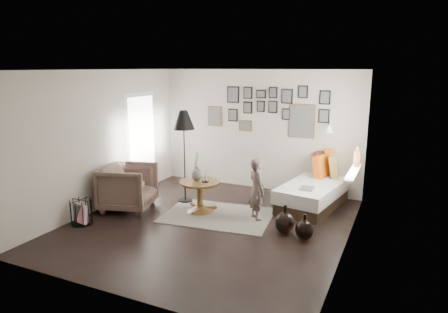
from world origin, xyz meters
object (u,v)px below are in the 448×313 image
at_px(floor_lamp, 184,123).
at_px(demijohn_large, 285,223).
at_px(armchair, 128,187).
at_px(child, 256,189).
at_px(demijohn_small, 304,230).
at_px(magazine_basket, 81,212).
at_px(pedestal_table, 200,198).
at_px(vase, 196,172).
at_px(daybed, 317,188).

distance_m(floor_lamp, demijohn_large, 2.76).
distance_m(armchair, child, 2.45).
bearing_deg(demijohn_small, magazine_basket, -165.19).
xyz_separation_m(pedestal_table, vase, (-0.08, 0.02, 0.48)).
bearing_deg(daybed, armchair, -140.76).
relative_size(pedestal_table, demijohn_large, 1.57).
bearing_deg(armchair, floor_lamp, -58.45).
height_order(armchair, magazine_basket, armchair).
bearing_deg(armchair, magazine_basket, 149.76).
height_order(vase, daybed, vase).
xyz_separation_m(pedestal_table, demijohn_small, (2.07, -0.44, -0.11)).
bearing_deg(vase, floor_lamp, 141.76).
bearing_deg(armchair, demijohn_large, -103.66).
distance_m(armchair, demijohn_small, 3.39).
xyz_separation_m(armchair, floor_lamp, (0.76, 0.82, 1.15)).
bearing_deg(armchair, demijohn_small, -105.91).
height_order(daybed, child, child).
bearing_deg(child, floor_lamp, 32.70).
xyz_separation_m(armchair, child, (2.39, 0.50, 0.13)).
xyz_separation_m(daybed, demijohn_small, (0.20, -1.83, -0.15)).
relative_size(daybed, floor_lamp, 1.21).
bearing_deg(armchair, pedestal_table, -87.46).
bearing_deg(demijohn_large, daybed, 84.90).
bearing_deg(pedestal_table, magazine_basket, -138.02).
xyz_separation_m(armchair, demijohn_small, (3.38, -0.01, -0.26)).
xyz_separation_m(floor_lamp, magazine_basket, (-1.01, -1.79, -1.37)).
bearing_deg(demijohn_large, magazine_basket, -161.77).
distance_m(pedestal_table, child, 1.12).
height_order(magazine_basket, child, child).
height_order(floor_lamp, demijohn_small, floor_lamp).
distance_m(daybed, magazine_basket, 4.42).
bearing_deg(vase, daybed, 34.90).
relative_size(floor_lamp, child, 1.66).
relative_size(pedestal_table, magazine_basket, 1.72).
relative_size(pedestal_table, demijohn_small, 1.72).
bearing_deg(armchair, vase, -85.53).
xyz_separation_m(pedestal_table, daybed, (1.87, 1.38, 0.04)).
relative_size(vase, magazine_basket, 1.23).
height_order(pedestal_table, demijohn_small, pedestal_table).
height_order(vase, floor_lamp, floor_lamp).
distance_m(vase, demijohn_large, 1.92).
distance_m(armchair, magazine_basket, 1.02).
bearing_deg(demijohn_small, demijohn_large, 161.08).
height_order(pedestal_table, daybed, daybed).
bearing_deg(vase, demijohn_large, -10.76).
relative_size(vase, child, 0.48).
xyz_separation_m(daybed, child, (-0.79, -1.32, 0.24)).
bearing_deg(demijohn_small, child, 152.68).
bearing_deg(magazine_basket, demijohn_large, 18.23).
bearing_deg(demijohn_large, vase, 169.24).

